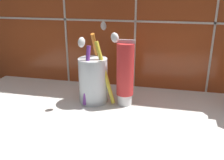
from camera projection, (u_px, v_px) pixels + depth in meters
sink_counter at (111, 122)px, 52.43cm from camera, size 76.49×39.66×2.00cm
toothbrush_cup at (94, 79)px, 58.17cm from camera, size 9.83×12.78×18.32cm
toothpaste_tube at (125, 73)px, 55.93cm from camera, size 4.09×3.90×15.24cm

